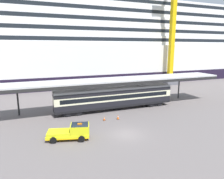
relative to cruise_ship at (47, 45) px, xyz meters
The scene contains 8 objects.
ground_plane 45.20m from the cruise_ship, 81.39° to the right, with size 400.00×400.00×0.00m, color #615958.
cruise_ship is the anchor object (origin of this frame).
platform_canopy 33.99m from the cruise_ship, 73.91° to the right, with size 43.73×5.32×5.58m.
train_carriage 35.07m from the cruise_ship, 74.10° to the right, with size 21.94×2.81×4.11m.
service_truck 43.39m from the cruise_ship, 90.51° to the right, with size 5.54×3.28×2.02m.
traffic_cone_near 39.34m from the cruise_ship, 81.69° to the right, with size 0.36×0.36×0.63m.
traffic_cone_mid 39.98m from the cruise_ship, 78.49° to the right, with size 0.36×0.36×0.77m.
dockside_crane 38.10m from the cruise_ship, 21.54° to the right, with size 12.65×4.40×48.14m.
Camera 1 is at (-10.79, -22.64, 11.22)m, focal length 32.54 mm.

